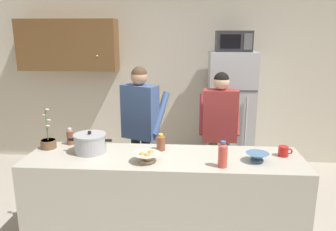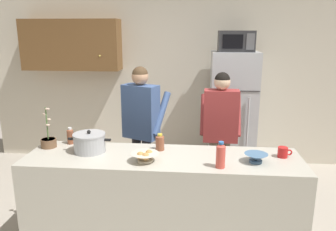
{
  "view_description": "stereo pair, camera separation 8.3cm",
  "coord_description": "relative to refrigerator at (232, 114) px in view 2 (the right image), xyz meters",
  "views": [
    {
      "loc": [
        0.23,
        -2.85,
        2.04
      ],
      "look_at": [
        0.0,
        0.55,
        1.17
      ],
      "focal_mm": 35.34,
      "sensor_mm": 36.0,
      "label": 1
    },
    {
      "loc": [
        0.31,
        -2.85,
        2.04
      ],
      "look_at": [
        0.0,
        0.55,
        1.17
      ],
      "focal_mm": 35.34,
      "sensor_mm": 36.0,
      "label": 2
    }
  ],
  "objects": [
    {
      "name": "bottle_near_edge",
      "position": [
        -0.3,
        -2.06,
        0.15
      ],
      "size": [
        0.08,
        0.08,
        0.23
      ],
      "color": "#D84C3F",
      "rests_on": "kitchen_island"
    },
    {
      "name": "back_wall_unit",
      "position": [
        -1.08,
        0.41,
        0.51
      ],
      "size": [
        6.0,
        0.48,
        2.6
      ],
      "color": "beige",
      "rests_on": "ground"
    },
    {
      "name": "person_by_sink",
      "position": [
        -0.23,
        -0.89,
        0.1
      ],
      "size": [
        0.49,
        0.41,
        1.59
      ],
      "color": "#726656",
      "rests_on": "ground"
    },
    {
      "name": "kitchen_island",
      "position": [
        -0.81,
        -1.85,
        -0.42
      ],
      "size": [
        2.55,
        0.68,
        0.92
      ],
      "primitive_type": "cube",
      "color": "#BCB7A8",
      "rests_on": "ground"
    },
    {
      "name": "cooking_pot",
      "position": [
        -1.52,
        -1.79,
        0.13
      ],
      "size": [
        0.42,
        0.31,
        0.22
      ],
      "color": "#ADAFB5",
      "rests_on": "kitchen_island"
    },
    {
      "name": "bread_bowl",
      "position": [
        -0.95,
        -1.99,
        0.09
      ],
      "size": [
        0.25,
        0.25,
        0.1
      ],
      "color": "beige",
      "rests_on": "kitchen_island"
    },
    {
      "name": "potted_orchid",
      "position": [
        -1.97,
        -1.7,
        0.1
      ],
      "size": [
        0.15,
        0.15,
        0.41
      ],
      "color": "brown",
      "rests_on": "kitchen_island"
    },
    {
      "name": "refrigerator",
      "position": [
        0.0,
        0.0,
        0.0
      ],
      "size": [
        0.64,
        0.68,
        1.77
      ],
      "color": "#B7BABF",
      "rests_on": "ground"
    },
    {
      "name": "coffee_mug",
      "position": [
        0.29,
        -1.77,
        0.08
      ],
      "size": [
        0.13,
        0.09,
        0.1
      ],
      "color": "red",
      "rests_on": "kitchen_island"
    },
    {
      "name": "person_near_pot",
      "position": [
        -1.16,
        -0.96,
        0.15
      ],
      "size": [
        0.61,
        0.56,
        1.65
      ],
      "color": "black",
      "rests_on": "ground"
    },
    {
      "name": "microwave",
      "position": [
        0.0,
        -0.02,
        1.02
      ],
      "size": [
        0.48,
        0.37,
        0.28
      ],
      "color": "#2D2D30",
      "rests_on": "refrigerator"
    },
    {
      "name": "bottle_far_corner",
      "position": [
        -0.86,
        -1.68,
        0.12
      ],
      "size": [
        0.08,
        0.08,
        0.16
      ],
      "color": "brown",
      "rests_on": "kitchen_island"
    },
    {
      "name": "bottle_mid_counter",
      "position": [
        -1.79,
        -1.58,
        0.12
      ],
      "size": [
        0.07,
        0.07,
        0.17
      ],
      "color": "brown",
      "rests_on": "kitchen_island"
    },
    {
      "name": "empty_bowl",
      "position": [
        0.02,
        -1.92,
        0.08
      ],
      "size": [
        0.21,
        0.21,
        0.08
      ],
      "color": "#4C7299",
      "rests_on": "kitchen_island"
    }
  ]
}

